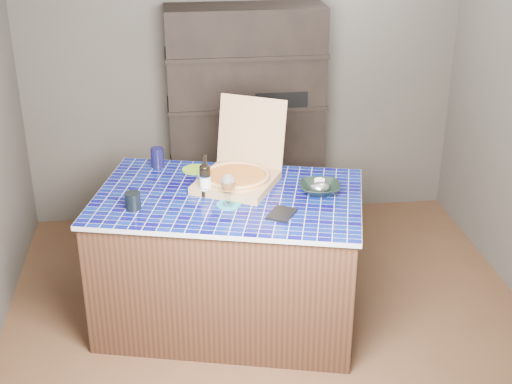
{
  "coord_description": "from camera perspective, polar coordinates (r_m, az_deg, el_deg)",
  "views": [
    {
      "loc": [
        -0.58,
        -3.79,
        2.76
      ],
      "look_at": [
        -0.11,
        0.0,
        0.99
      ],
      "focal_mm": 50.0,
      "sensor_mm": 36.0,
      "label": 1
    }
  ],
  "objects": [
    {
      "name": "white_jar",
      "position": [
        4.5,
        5.1,
        0.67
      ],
      "size": [
        0.07,
        0.07,
        0.06
      ],
      "primitive_type": "cylinder",
      "color": "white",
      "rests_on": "kitchen_island"
    },
    {
      "name": "foil_contents",
      "position": [
        4.42,
        5.14,
        0.41
      ],
      "size": [
        0.12,
        0.1,
        0.06
      ],
      "primitive_type": "ellipsoid",
      "color": "silver",
      "rests_on": "bowl"
    },
    {
      "name": "mead_bottle",
      "position": [
        4.35,
        -4.09,
        0.99
      ],
      "size": [
        0.07,
        0.07,
        0.27
      ],
      "color": "black",
      "rests_on": "kitchen_island"
    },
    {
      "name": "kitchen_island",
      "position": [
        4.6,
        -2.15,
        -5.33
      ],
      "size": [
        1.84,
        1.41,
        0.9
      ],
      "rotation": [
        0.0,
        0.0,
        -0.25
      ],
      "color": "#472B1C",
      "rests_on": "floor"
    },
    {
      "name": "dvd_case",
      "position": [
        4.14,
        2.07,
        -1.76
      ],
      "size": [
        0.21,
        0.23,
        0.01
      ],
      "primitive_type": "cube",
      "rotation": [
        0.0,
        0.0,
        -0.53
      ],
      "color": "black",
      "rests_on": "kitchen_island"
    },
    {
      "name": "room",
      "position": [
        4.12,
        1.52,
        3.36
      ],
      "size": [
        3.5,
        3.5,
        3.5
      ],
      "color": "brown",
      "rests_on": "ground"
    },
    {
      "name": "bowl",
      "position": [
        4.43,
        5.13,
        0.3
      ],
      "size": [
        0.27,
        0.27,
        0.06
      ],
      "primitive_type": "imported",
      "rotation": [
        0.0,
        0.0,
        -0.11
      ],
      "color": "black",
      "rests_on": "kitchen_island"
    },
    {
      "name": "shelving_unit",
      "position": [
        5.66,
        -0.77,
        5.73
      ],
      "size": [
        1.2,
        0.41,
        1.8
      ],
      "color": "black",
      "rests_on": "floor"
    },
    {
      "name": "green_trivet",
      "position": [
        4.77,
        -4.84,
        1.81
      ],
      "size": [
        0.18,
        0.18,
        0.01
      ],
      "primitive_type": "cylinder",
      "color": "#7CB226",
      "rests_on": "kitchen_island"
    },
    {
      "name": "pizza_box",
      "position": [
        4.51,
        -1.45,
        1.44
      ],
      "size": [
        0.66,
        0.7,
        0.5
      ],
      "rotation": [
        0.0,
        0.0,
        -0.48
      ],
      "color": "#A28453",
      "rests_on": "kitchen_island"
    },
    {
      "name": "navy_cup",
      "position": [
        4.82,
        -7.89,
        2.74
      ],
      "size": [
        0.09,
        0.09,
        0.14
      ],
      "primitive_type": "cylinder",
      "color": "black",
      "rests_on": "kitchen_island"
    },
    {
      "name": "tumbler",
      "position": [
        4.26,
        -9.82,
        -0.7
      ],
      "size": [
        0.09,
        0.09,
        0.1
      ],
      "primitive_type": "cylinder",
      "color": "black",
      "rests_on": "kitchen_island"
    },
    {
      "name": "wine_glass",
      "position": [
        4.21,
        -2.24,
        0.65
      ],
      "size": [
        0.09,
        0.09,
        0.2
      ],
      "color": "white",
      "rests_on": "teal_trivet"
    },
    {
      "name": "teal_trivet",
      "position": [
        4.27,
        -2.21,
        -1.01
      ],
      "size": [
        0.15,
        0.15,
        0.01
      ],
      "primitive_type": "cylinder",
      "color": "teal",
      "rests_on": "kitchen_island"
    }
  ]
}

